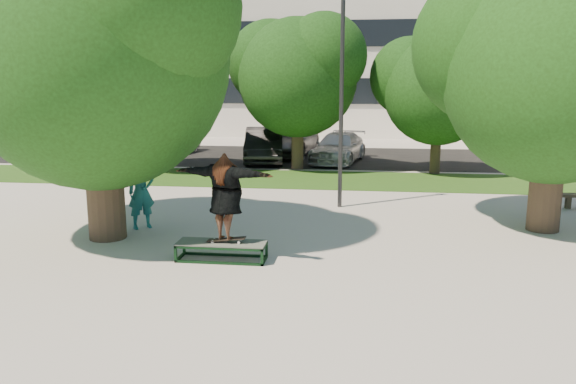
# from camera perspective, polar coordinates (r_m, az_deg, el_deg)

# --- Properties ---
(ground) EXTENTS (120.00, 120.00, 0.00)m
(ground) POSITION_cam_1_polar(r_m,az_deg,el_deg) (11.58, -0.63, -6.74)
(ground) COLOR #ABA39D
(ground) RESTS_ON ground
(grass_strip) EXTENTS (30.00, 4.00, 0.02)m
(grass_strip) POSITION_cam_1_polar(r_m,az_deg,el_deg) (20.73, 5.70, 1.22)
(grass_strip) COLOR #234E16
(grass_strip) RESTS_ON ground
(asphalt_strip) EXTENTS (40.00, 8.00, 0.01)m
(asphalt_strip) POSITION_cam_1_polar(r_m,az_deg,el_deg) (27.20, 3.98, 3.58)
(asphalt_strip) COLOR black
(asphalt_strip) RESTS_ON ground
(tree_left) EXTENTS (6.96, 5.95, 7.12)m
(tree_left) POSITION_cam_1_polar(r_m,az_deg,el_deg) (13.37, -19.13, 14.26)
(tree_left) COLOR #38281E
(tree_left) RESTS_ON ground
(tree_right) EXTENTS (6.24, 5.33, 6.51)m
(tree_right) POSITION_cam_1_polar(r_m,az_deg,el_deg) (14.69, 25.27, 12.20)
(tree_right) COLOR #38281E
(tree_right) RESTS_ON ground
(bg_tree_left) EXTENTS (5.28, 4.51, 5.77)m
(bg_tree_left) POSITION_cam_1_polar(r_m,az_deg,el_deg) (23.43, -13.21, 11.26)
(bg_tree_left) COLOR #38281E
(bg_tree_left) RESTS_ON ground
(bg_tree_mid) EXTENTS (5.76, 4.92, 6.24)m
(bg_tree_mid) POSITION_cam_1_polar(r_m,az_deg,el_deg) (23.15, 0.82, 12.26)
(bg_tree_mid) COLOR #38281E
(bg_tree_mid) RESTS_ON ground
(bg_tree_right) EXTENTS (5.04, 4.31, 5.43)m
(bg_tree_right) POSITION_cam_1_polar(r_m,az_deg,el_deg) (22.68, 14.88, 10.59)
(bg_tree_right) COLOR #38281E
(bg_tree_right) RESTS_ON ground
(lamppost) EXTENTS (0.25, 0.15, 6.11)m
(lamppost) POSITION_cam_1_polar(r_m,az_deg,el_deg) (15.93, 5.46, 9.62)
(lamppost) COLOR #2D2D30
(lamppost) RESTS_ON ground
(office_building) EXTENTS (30.00, 14.12, 16.00)m
(office_building) POSITION_cam_1_polar(r_m,az_deg,el_deg) (43.27, 2.65, 16.99)
(office_building) COLOR silver
(office_building) RESTS_ON ground
(grind_box) EXTENTS (1.80, 0.60, 0.38)m
(grind_box) POSITION_cam_1_polar(r_m,az_deg,el_deg) (11.49, -6.75, -5.97)
(grind_box) COLOR black
(grind_box) RESTS_ON ground
(skater_rig) EXTENTS (2.21, 1.13, 1.81)m
(skater_rig) POSITION_cam_1_polar(r_m,az_deg,el_deg) (11.19, -6.36, -0.46)
(skater_rig) COLOR white
(skater_rig) RESTS_ON grind_box
(bystander) EXTENTS (0.79, 0.77, 1.83)m
(bystander) POSITION_cam_1_polar(r_m,az_deg,el_deg) (14.18, -14.69, 0.03)
(bystander) COLOR #1B6767
(bystander) RESTS_ON ground
(car_silver_a) EXTENTS (2.45, 4.42, 1.42)m
(car_silver_a) POSITION_cam_1_polar(r_m,az_deg,el_deg) (28.71, -11.92, 5.19)
(car_silver_a) COLOR #A8A8AD
(car_silver_a) RESTS_ON asphalt_strip
(car_dark) EXTENTS (2.29, 4.87, 1.54)m
(car_dark) POSITION_cam_1_polar(r_m,az_deg,el_deg) (25.32, -2.43, 4.79)
(car_dark) COLOR black
(car_dark) RESTS_ON asphalt_strip
(car_grey) EXTENTS (3.00, 5.44, 1.44)m
(car_grey) POSITION_cam_1_polar(r_m,az_deg,el_deg) (27.49, -0.16, 5.19)
(car_grey) COLOR #5D5C61
(car_grey) RESTS_ON asphalt_strip
(car_silver_b) EXTENTS (2.70, 4.79, 1.31)m
(car_silver_b) POSITION_cam_1_polar(r_m,az_deg,el_deg) (25.34, 5.16, 4.50)
(car_silver_b) COLOR silver
(car_silver_b) RESTS_ON asphalt_strip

